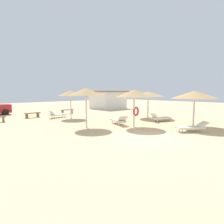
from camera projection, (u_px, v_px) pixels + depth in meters
name	position (u px, v px, depth m)	size (l,w,h in m)	color
ground_plane	(150.00, 138.00, 10.15)	(80.00, 80.00, 0.00)	#D1B284
parasol_0	(148.00, 94.00, 18.10)	(3.10, 3.10, 2.53)	silver
parasol_2	(134.00, 94.00, 13.29)	(2.54, 2.54, 2.66)	silver
parasol_3	(195.00, 95.00, 13.21)	(3.18, 3.18, 2.58)	silver
parasol_4	(71.00, 93.00, 17.61)	(2.29, 2.29, 2.64)	silver
parasol_5	(86.00, 92.00, 12.97)	(2.33, 2.33, 2.78)	silver
lounger_0	(160.00, 118.00, 16.00)	(1.95, 1.19, 0.81)	silver
lounger_2	(119.00, 120.00, 14.52)	(1.25, 1.99, 0.73)	silver
lounger_3	(192.00, 127.00, 11.79)	(1.88, 1.70, 0.66)	silver
lounger_4	(57.00, 114.00, 18.40)	(1.93, 0.83, 0.76)	silver
bench_0	(67.00, 111.00, 21.63)	(1.54, 0.58, 0.49)	brown
bench_2	(32.00, 114.00, 18.35)	(1.53, 0.51, 0.49)	brown
beach_cabana	(108.00, 100.00, 28.64)	(4.77, 4.26, 2.66)	white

